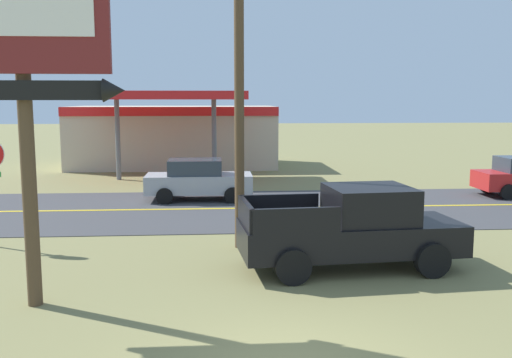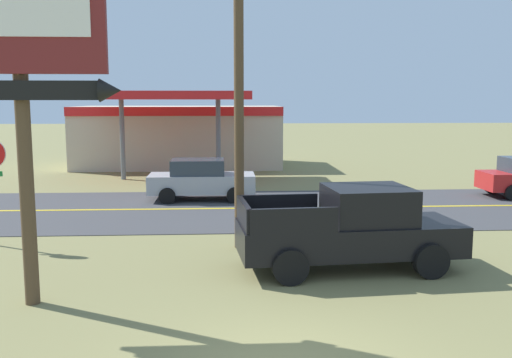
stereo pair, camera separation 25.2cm
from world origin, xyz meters
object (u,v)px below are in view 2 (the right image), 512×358
object	(u,v)px
gas_station	(179,134)
utility_pole	(239,73)
motel_sign	(21,60)
pickup_black_parked_on_lawn	(352,229)
car_silver_near_lane	(201,179)

from	to	relation	value
gas_station	utility_pole	bearing A→B (deg)	-80.98
motel_sign	pickup_black_parked_on_lawn	distance (m)	7.98
gas_station	car_silver_near_lane	xyz separation A→B (m)	(1.75, -11.90, -1.11)
motel_sign	pickup_black_parked_on_lawn	size ratio (longest dim) A/B	1.25
gas_station	pickup_black_parked_on_lawn	world-z (taller)	gas_station
utility_pole	gas_station	distance (m)	19.87
motel_sign	gas_station	xyz separation A→B (m)	(1.04, 23.72, -2.77)
gas_station	pickup_black_parked_on_lawn	xyz separation A→B (m)	(5.68, -21.59, -0.98)
motel_sign	utility_pole	size ratio (longest dim) A/B	0.76
motel_sign	pickup_black_parked_on_lawn	world-z (taller)	motel_sign
motel_sign	gas_station	world-z (taller)	motel_sign
utility_pole	pickup_black_parked_on_lawn	bearing A→B (deg)	-39.74
utility_pole	gas_station	xyz separation A→B (m)	(-3.08, 19.43, -2.75)
pickup_black_parked_on_lawn	car_silver_near_lane	size ratio (longest dim) A/B	1.27
pickup_black_parked_on_lawn	motel_sign	bearing A→B (deg)	-162.43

